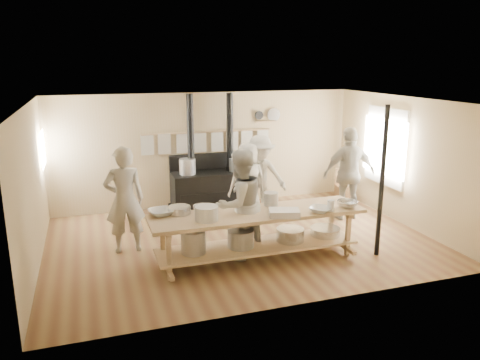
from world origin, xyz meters
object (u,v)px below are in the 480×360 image
object	(u,v)px
roasting_pan	(284,213)
cook_by_window	(260,176)
stove	(211,186)
prep_table	(257,231)
cook_far_left	(125,200)
cook_right	(349,173)
chair	(344,192)
cook_center	(248,182)
cook_left	(240,204)

from	to	relation	value
roasting_pan	cook_by_window	bearing A→B (deg)	78.40
roasting_pan	stove	bearing A→B (deg)	95.76
prep_table	cook_far_left	world-z (taller)	cook_far_left
roasting_pan	prep_table	bearing A→B (deg)	135.83
cook_far_left	cook_right	size ratio (longest dim) A/B	0.96
chair	roasting_pan	xyz separation A→B (m)	(-2.82, -2.90, 0.67)
stove	roasting_pan	size ratio (longest dim) A/B	5.36
prep_table	cook_right	bearing A→B (deg)	29.18
cook_far_left	cook_center	bearing A→B (deg)	-162.60
cook_left	chair	distance (m)	4.19
chair	cook_by_window	bearing A→B (deg)	-159.53
cook_center	chair	xyz separation A→B (m)	(2.64, 0.57, -0.60)
cook_far_left	cook_left	xyz separation A→B (m)	(1.82, -0.86, -0.00)
cook_far_left	cook_center	size ratio (longest dim) A/B	1.14
prep_table	roasting_pan	distance (m)	0.61
cook_by_window	cook_left	bearing A→B (deg)	-108.09
cook_center	cook_right	world-z (taller)	cook_right
stove	cook_right	world-z (taller)	stove
cook_far_left	cook_left	world-z (taller)	cook_far_left
cook_center	chair	bearing A→B (deg)	-170.36
cook_right	roasting_pan	world-z (taller)	cook_right
cook_left	prep_table	bearing A→B (deg)	116.93
cook_right	cook_by_window	bearing A→B (deg)	-19.45
cook_center	roasting_pan	distance (m)	2.33
prep_table	chair	world-z (taller)	prep_table
cook_left	chair	xyz separation A→B (m)	(3.39, 2.35, -0.71)
cook_far_left	cook_left	bearing A→B (deg)	152.61
cook_center	cook_right	size ratio (longest dim) A/B	0.84
stove	cook_by_window	xyz separation A→B (m)	(0.85, -0.85, 0.36)
stove	cook_by_window	size ratio (longest dim) A/B	1.47
cook_far_left	roasting_pan	size ratio (longest dim) A/B	3.90
stove	cook_right	size ratio (longest dim) A/B	1.32
prep_table	cook_center	world-z (taller)	cook_center
chair	cook_right	bearing A→B (deg)	-106.28
prep_table	cook_by_window	xyz separation A→B (m)	(0.85, 2.17, 0.36)
cook_left	cook_by_window	bearing A→B (deg)	-138.80
roasting_pan	cook_center	bearing A→B (deg)	85.58
cook_right	roasting_pan	xyz separation A→B (m)	(-2.25, -1.78, -0.08)
cook_left	cook_by_window	size ratio (longest dim) A/B	1.07
stove	roasting_pan	world-z (taller)	stove
chair	roasting_pan	size ratio (longest dim) A/B	1.61
cook_left	chair	bearing A→B (deg)	-165.01
stove	cook_left	bearing A→B (deg)	-94.81
cook_far_left	cook_center	world-z (taller)	cook_far_left
stove	cook_by_window	world-z (taller)	stove
cook_far_left	chair	bearing A→B (deg)	-166.27
cook_center	cook_by_window	bearing A→B (deg)	-154.75
cook_right	chair	bearing A→B (deg)	-113.74
roasting_pan	cook_far_left	bearing A→B (deg)	149.59
prep_table	cook_by_window	world-z (taller)	cook_by_window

